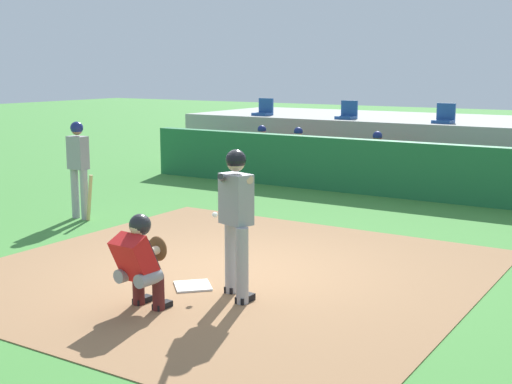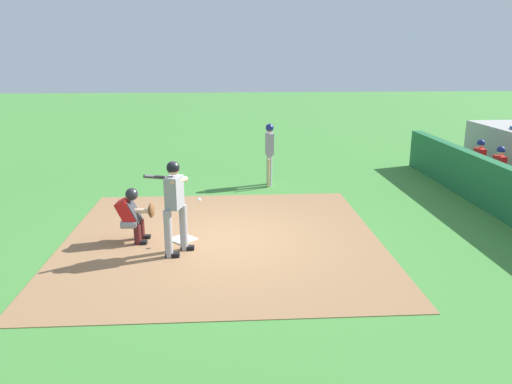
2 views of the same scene
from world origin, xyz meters
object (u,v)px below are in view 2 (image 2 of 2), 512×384
object	(u,v)px
home_plate	(183,239)
dugout_player_0	(475,161)
catcher_crouched	(134,213)
on_deck_batter	(269,151)
batter_at_plate	(175,202)
dugout_player_1	(494,169)

from	to	relation	value
home_plate	dugout_player_0	xyz separation A→B (m)	(-4.09, 8.14, 0.65)
catcher_crouched	on_deck_batter	xyz separation A→B (m)	(-4.22, 3.10, 0.41)
batter_at_plate	on_deck_batter	world-z (taller)	batter_at_plate
batter_at_plate	dugout_player_0	world-z (taller)	batter_at_plate
home_plate	batter_at_plate	distance (m)	1.23
catcher_crouched	dugout_player_1	world-z (taller)	dugout_player_1
dugout_player_1	dugout_player_0	bearing A→B (deg)	180.00
batter_at_plate	catcher_crouched	world-z (taller)	batter_at_plate
catcher_crouched	dugout_player_1	size ratio (longest dim) A/B	1.31
catcher_crouched	on_deck_batter	world-z (taller)	on_deck_batter
batter_at_plate	dugout_player_1	size ratio (longest dim) A/B	1.39
home_plate	catcher_crouched	size ratio (longest dim) A/B	0.26
on_deck_batter	dugout_player_1	distance (m)	6.13
home_plate	batter_at_plate	size ratio (longest dim) A/B	0.24
on_deck_batter	dugout_player_1	bearing A→B (deg)	78.82
catcher_crouched	dugout_player_0	world-z (taller)	dugout_player_0
dugout_player_0	dugout_player_1	world-z (taller)	same
batter_at_plate	catcher_crouched	size ratio (longest dim) A/B	1.06
batter_at_plate	dugout_player_1	bearing A→B (deg)	114.43
dugout_player_0	on_deck_batter	bearing A→B (deg)	-91.24
home_plate	batter_at_plate	bearing A→B (deg)	-3.95
on_deck_batter	dugout_player_1	xyz separation A→B (m)	(1.19, 6.00, -0.35)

